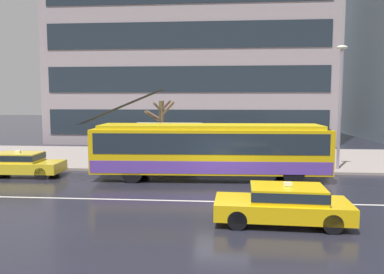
{
  "coord_description": "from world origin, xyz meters",
  "views": [
    {
      "loc": [
        -0.04,
        -16.18,
        4.1
      ],
      "look_at": [
        -1.66,
        3.48,
        2.14
      ],
      "focal_mm": 35.52,
      "sensor_mm": 36.0,
      "label": 1
    }
  ],
  "objects_px": {
    "trolleybus": "(210,149)",
    "pedestrian_at_shelter": "(294,140)",
    "taxi_queued_behind_bus": "(20,163)",
    "bus_shelter": "(169,134)",
    "pedestrian_approaching_curb": "(149,136)",
    "taxi_oncoming_near": "(284,203)",
    "street_tree_bare": "(161,127)",
    "street_lamp": "(340,97)"
  },
  "relations": [
    {
      "from": "taxi_queued_behind_bus",
      "to": "pedestrian_at_shelter",
      "type": "height_order",
      "value": "pedestrian_at_shelter"
    },
    {
      "from": "taxi_oncoming_near",
      "to": "street_tree_bare",
      "type": "relative_size",
      "value": 1.14
    },
    {
      "from": "taxi_oncoming_near",
      "to": "bus_shelter",
      "type": "bearing_deg",
      "value": 117.63
    },
    {
      "from": "bus_shelter",
      "to": "street_lamp",
      "type": "height_order",
      "value": "street_lamp"
    },
    {
      "from": "pedestrian_at_shelter",
      "to": "taxi_oncoming_near",
      "type": "bearing_deg",
      "value": -102.25
    },
    {
      "from": "trolleybus",
      "to": "pedestrian_approaching_curb",
      "type": "height_order",
      "value": "trolleybus"
    },
    {
      "from": "trolleybus",
      "to": "bus_shelter",
      "type": "distance_m",
      "value": 4.15
    },
    {
      "from": "taxi_oncoming_near",
      "to": "street_tree_bare",
      "type": "xyz_separation_m",
      "value": [
        -5.88,
        10.93,
        1.68
      ]
    },
    {
      "from": "bus_shelter",
      "to": "street_lamp",
      "type": "bearing_deg",
      "value": -3.04
    },
    {
      "from": "street_tree_bare",
      "to": "trolleybus",
      "type": "bearing_deg",
      "value": -51.39
    },
    {
      "from": "street_lamp",
      "to": "street_tree_bare",
      "type": "height_order",
      "value": "street_lamp"
    },
    {
      "from": "trolleybus",
      "to": "taxi_oncoming_near",
      "type": "relative_size",
      "value": 2.86
    },
    {
      "from": "taxi_oncoming_near",
      "to": "taxi_queued_behind_bus",
      "type": "xyz_separation_m",
      "value": [
        -12.85,
        6.81,
        -0.0
      ]
    },
    {
      "from": "bus_shelter",
      "to": "pedestrian_approaching_curb",
      "type": "relative_size",
      "value": 2.0
    },
    {
      "from": "trolleybus",
      "to": "pedestrian_at_shelter",
      "type": "xyz_separation_m",
      "value": [
        4.64,
        2.11,
        0.25
      ]
    },
    {
      "from": "taxi_queued_behind_bus",
      "to": "bus_shelter",
      "type": "bearing_deg",
      "value": 23.64
    },
    {
      "from": "trolleybus",
      "to": "taxi_queued_behind_bus",
      "type": "height_order",
      "value": "trolleybus"
    },
    {
      "from": "taxi_oncoming_near",
      "to": "bus_shelter",
      "type": "relative_size",
      "value": 1.12
    },
    {
      "from": "street_lamp",
      "to": "street_tree_bare",
      "type": "bearing_deg",
      "value": 172.71
    },
    {
      "from": "trolleybus",
      "to": "street_lamp",
      "type": "distance_m",
      "value": 8.15
    },
    {
      "from": "taxi_oncoming_near",
      "to": "bus_shelter",
      "type": "xyz_separation_m",
      "value": [
        -5.29,
        10.12,
        1.32
      ]
    },
    {
      "from": "pedestrian_at_shelter",
      "to": "street_tree_bare",
      "type": "distance_m",
      "value": 8.08
    },
    {
      "from": "taxi_oncoming_near",
      "to": "street_tree_bare",
      "type": "distance_m",
      "value": 12.52
    },
    {
      "from": "pedestrian_at_shelter",
      "to": "street_tree_bare",
      "type": "relative_size",
      "value": 0.52
    },
    {
      "from": "pedestrian_at_shelter",
      "to": "taxi_queued_behind_bus",
      "type": "bearing_deg",
      "value": -171.47
    },
    {
      "from": "trolleybus",
      "to": "street_tree_bare",
      "type": "relative_size",
      "value": 3.26
    },
    {
      "from": "taxi_oncoming_near",
      "to": "pedestrian_at_shelter",
      "type": "xyz_separation_m",
      "value": [
        1.96,
        9.03,
        1.11
      ]
    },
    {
      "from": "bus_shelter",
      "to": "pedestrian_approaching_curb",
      "type": "height_order",
      "value": "bus_shelter"
    },
    {
      "from": "trolleybus",
      "to": "taxi_queued_behind_bus",
      "type": "relative_size",
      "value": 2.94
    },
    {
      "from": "bus_shelter",
      "to": "pedestrian_at_shelter",
      "type": "bearing_deg",
      "value": -8.5
    },
    {
      "from": "trolleybus",
      "to": "bus_shelter",
      "type": "height_order",
      "value": "trolleybus"
    },
    {
      "from": "trolleybus",
      "to": "taxi_oncoming_near",
      "type": "bearing_deg",
      "value": -68.83
    },
    {
      "from": "trolleybus",
      "to": "street_lamp",
      "type": "height_order",
      "value": "street_lamp"
    },
    {
      "from": "pedestrian_approaching_curb",
      "to": "street_tree_bare",
      "type": "xyz_separation_m",
      "value": [
        0.81,
        -0.14,
        0.61
      ]
    },
    {
      "from": "pedestrian_approaching_curb",
      "to": "street_tree_bare",
      "type": "distance_m",
      "value": 1.02
    },
    {
      "from": "taxi_oncoming_near",
      "to": "street_lamp",
      "type": "relative_size",
      "value": 0.64
    },
    {
      "from": "street_tree_bare",
      "to": "pedestrian_at_shelter",
      "type": "bearing_deg",
      "value": -13.59
    },
    {
      "from": "trolleybus",
      "to": "pedestrian_approaching_curb",
      "type": "bearing_deg",
      "value": 134.08
    },
    {
      "from": "bus_shelter",
      "to": "street_tree_bare",
      "type": "xyz_separation_m",
      "value": [
        -0.58,
        0.81,
        0.37
      ]
    },
    {
      "from": "trolleybus",
      "to": "taxi_queued_behind_bus",
      "type": "distance_m",
      "value": 10.2
    },
    {
      "from": "pedestrian_approaching_curb",
      "to": "street_lamp",
      "type": "height_order",
      "value": "street_lamp"
    },
    {
      "from": "pedestrian_at_shelter",
      "to": "pedestrian_approaching_curb",
      "type": "bearing_deg",
      "value": 166.79
    }
  ]
}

